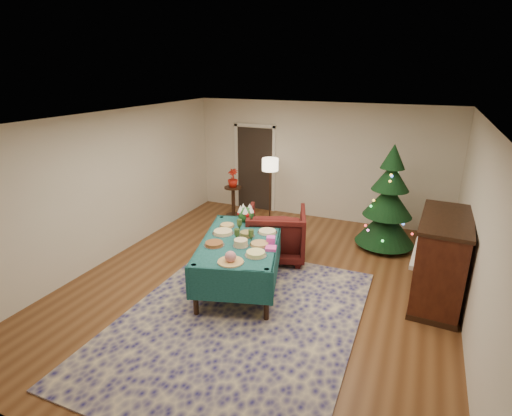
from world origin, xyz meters
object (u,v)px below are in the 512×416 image
at_px(buffet_table, 241,248).
at_px(christmas_tree, 388,203).
at_px(armchair, 276,231).
at_px(side_table, 233,202).
at_px(gift_box, 271,240).
at_px(piano, 440,261).
at_px(potted_plant, 233,182).
at_px(floor_lamp, 270,169).

xyz_separation_m(buffet_table, christmas_tree, (2.01, 2.45, 0.28)).
xyz_separation_m(armchair, side_table, (-1.73, 1.70, -0.18)).
bearing_deg(side_table, gift_box, -54.03).
bearing_deg(armchair, piano, 153.99).
xyz_separation_m(gift_box, potted_plant, (-2.04, 2.81, -0.01)).
xyz_separation_m(potted_plant, christmas_tree, (3.55, -0.40, 0.07)).
bearing_deg(side_table, piano, -24.87).
height_order(buffet_table, potted_plant, potted_plant).
distance_m(armchair, christmas_tree, 2.27).
bearing_deg(floor_lamp, christmas_tree, -8.52).
relative_size(potted_plant, piano, 0.27).
relative_size(potted_plant, christmas_tree, 0.21).
bearing_deg(buffet_table, potted_plant, 118.39).
distance_m(gift_box, piano, 2.57).
relative_size(gift_box, side_table, 0.18).
bearing_deg(piano, buffet_table, -165.36).
relative_size(buffet_table, potted_plant, 5.43).
xyz_separation_m(gift_box, side_table, (-2.04, 2.81, -0.51)).
height_order(buffet_table, christmas_tree, christmas_tree).
distance_m(side_table, potted_plant, 0.50).
xyz_separation_m(armchair, floor_lamp, (-0.79, 1.69, 0.74)).
height_order(buffet_table, floor_lamp, floor_lamp).
distance_m(buffet_table, armchair, 1.18).
bearing_deg(christmas_tree, side_table, 173.55).
bearing_deg(potted_plant, floor_lamp, -0.63).
bearing_deg(floor_lamp, potted_plant, 179.37).
relative_size(side_table, piano, 0.46).
distance_m(floor_lamp, potted_plant, 1.03).
height_order(gift_box, armchair, armchair).
xyz_separation_m(buffet_table, potted_plant, (-1.54, 2.86, 0.21)).
distance_m(floor_lamp, side_table, 1.32).
height_order(gift_box, floor_lamp, floor_lamp).
bearing_deg(gift_box, armchair, 105.62).
bearing_deg(christmas_tree, floor_lamp, 171.48).
xyz_separation_m(side_table, christmas_tree, (3.55, -0.40, 0.58)).
bearing_deg(potted_plant, armchair, -44.51).
relative_size(buffet_table, side_table, 3.17).
bearing_deg(potted_plant, side_table, 135.00).
xyz_separation_m(buffet_table, floor_lamp, (-0.60, 2.85, 0.62)).
bearing_deg(armchair, floor_lamp, -83.11).
height_order(armchair, side_table, armchair).
bearing_deg(piano, christmas_tree, 119.33).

